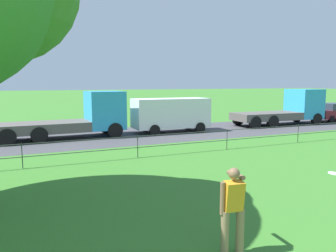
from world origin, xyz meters
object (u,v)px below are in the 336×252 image
object	(u,v)px
car_maroon_far_left	(333,112)
flatbed_truck_left	(289,109)
flatbed_truck_center	(81,117)
panel_van_far_right	(171,113)
person_thrower	(233,208)
frisbee	(335,174)

from	to	relation	value
car_maroon_far_left	flatbed_truck_left	bearing A→B (deg)	-178.40
flatbed_truck_center	panel_van_far_right	world-z (taller)	flatbed_truck_center
person_thrower	flatbed_truck_left	bearing A→B (deg)	43.59
frisbee	panel_van_far_right	bearing A→B (deg)	78.63
flatbed_truck_left	panel_van_far_right	bearing A→B (deg)	-179.85
person_thrower	panel_van_far_right	bearing A→B (deg)	70.02
flatbed_truck_center	flatbed_truck_left	size ratio (longest dim) A/B	1.00
panel_van_far_right	car_maroon_far_left	size ratio (longest dim) A/B	1.24
frisbee	flatbed_truck_center	bearing A→B (deg)	100.31
flatbed_truck_left	car_maroon_far_left	xyz separation A→B (m)	(5.06, 0.14, -0.44)
panel_van_far_right	frisbee	bearing A→B (deg)	-101.37
person_thrower	flatbed_truck_left	world-z (taller)	flatbed_truck_left
person_thrower	panel_van_far_right	size ratio (longest dim) A/B	0.34
frisbee	flatbed_truck_left	xyz separation A→B (m)	(13.24, 15.11, -0.17)
person_thrower	frisbee	xyz separation A→B (m)	(2.36, -0.26, 0.47)
flatbed_truck_center	panel_van_far_right	size ratio (longest dim) A/B	1.47
panel_van_far_right	person_thrower	bearing A→B (deg)	-109.98
frisbee	flatbed_truck_center	world-z (taller)	flatbed_truck_center
panel_van_far_right	car_maroon_far_left	xyz separation A→B (m)	(15.26, 0.17, -0.49)
flatbed_truck_center	car_maroon_far_left	world-z (taller)	flatbed_truck_center
flatbed_truck_center	car_maroon_far_left	distance (m)	21.09
frisbee	panel_van_far_right	size ratio (longest dim) A/B	0.06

